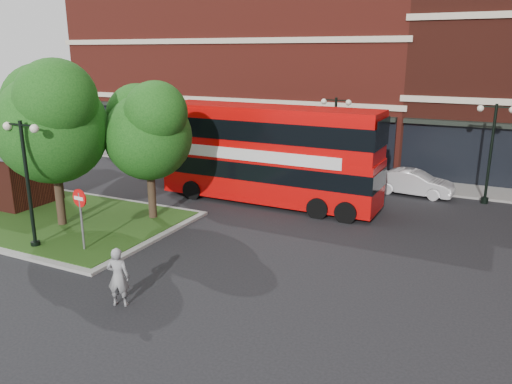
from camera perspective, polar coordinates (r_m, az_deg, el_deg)
The scene contains 15 objects.
ground at distance 17.63m, azimuth -12.42°, elevation -9.51°, with size 120.00×120.00×0.00m, color black.
pavement_far at distance 31.46m, azimuth 6.37°, elevation 2.12°, with size 44.00×3.00×0.12m, color slate.
terrace_far_left at distance 40.64m, azimuth -0.61°, elevation 15.15°, with size 26.00×12.00×14.00m, color maroon.
traffic_island at distance 24.89m, azimuth -22.76°, elevation -2.69°, with size 12.60×7.60×0.15m.
kiosk at distance 27.23m, azimuth -25.91°, elevation 3.36°, with size 6.51×6.51×3.60m.
tree_island_west at distance 22.60m, azimuth -22.43°, elevation 7.91°, with size 5.40×4.71×7.21m.
tree_island_east at distance 22.41m, azimuth -12.31°, elevation 7.25°, with size 4.46×3.90×6.29m.
lamp_island at distance 20.59m, azimuth -24.68°, elevation 1.42°, with size 1.72×0.36×5.00m.
lamp_far_left at distance 28.43m, azimuth 8.97°, elevation 6.26°, with size 1.72×0.36×5.00m.
lamp_far_right at distance 27.23m, azimuth 25.29°, elevation 4.54°, with size 1.72×0.36×5.00m.
bus at distance 24.85m, azimuth 1.44°, elevation 5.03°, with size 11.21×2.77×4.26m.
woman at distance 15.65m, azimuth -15.48°, elevation -9.34°, with size 0.68×0.44×1.86m, color gray.
car_silver at distance 31.07m, azimuth 4.94°, elevation 3.32°, with size 1.81×4.49×1.53m, color silver.
car_white at distance 27.92m, azimuth 17.57°, elevation 1.02°, with size 1.42×4.07×1.34m, color silver.
no_entry_sign at distance 19.74m, azimuth -19.43°, elevation -1.71°, with size 0.70×0.13×2.52m.
Camera 1 is at (10.18, -12.35, 7.40)m, focal length 35.00 mm.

